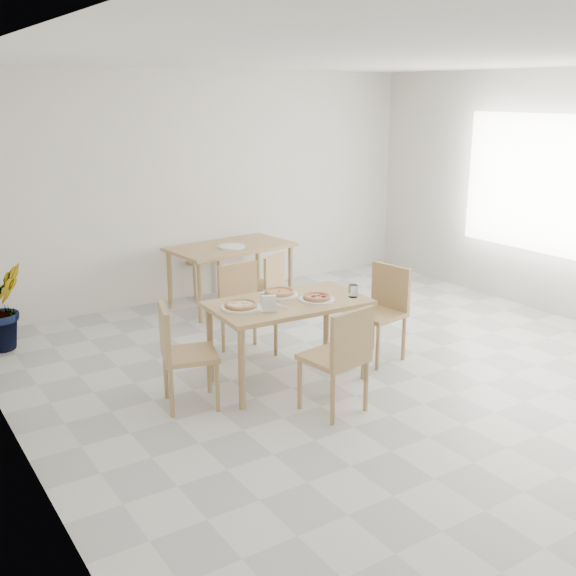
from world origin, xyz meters
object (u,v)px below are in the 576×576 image
tumbler_b (265,300)px  second_table (231,252)px  main_table (288,311)px  tumbler_a (353,291)px  plate_pepperoni (317,300)px  plate_margherita (280,294)px  plate_mushroom (241,307)px  napkin_holder (269,304)px  chair_south (341,353)px  potted_plant (3,307)px  chair_west (180,349)px  chair_east (382,306)px  chair_back_n (193,252)px  chair_north (244,302)px  pizza_mushroom (241,305)px  pizza_pepperoni (317,297)px  chair_back_s (267,282)px  pizza_margherita (279,292)px  plate_empty (231,247)px

tumbler_b → second_table: 2.44m
tumbler_b → main_table: bearing=-6.6°
tumbler_a → plate_pepperoni: bearing=165.3°
main_table → tumbler_b: bearing=176.8°
main_table → second_table: same height
plate_margherita → plate_mushroom: size_ratio=0.98×
plate_pepperoni → napkin_holder: napkin_holder is taller
chair_south → potted_plant: (-1.96, 3.04, -0.09)m
chair_west → chair_east: 2.11m
chair_back_n → main_table: bearing=-110.3°
napkin_holder → potted_plant: size_ratio=0.17×
chair_north → chair_west: chair_north is taller
plate_mushroom → napkin_holder: 0.27m
plate_margherita → tumbler_a: bearing=-37.5°
chair_south → tumbler_a: size_ratio=8.14×
chair_south → pizza_mushroom: (-0.44, 0.84, 0.26)m
chair_west → pizza_pepperoni: chair_west is taller
chair_back_n → plate_mushroom: bearing=-118.5°
plate_mushroom → chair_back_s: 1.95m
chair_west → chair_south: bearing=-112.8°
plate_pepperoni → chair_back_n: bearing=84.3°
plate_margherita → pizza_pepperoni: (0.19, -0.32, 0.02)m
pizza_pepperoni → tumbler_a: tumbler_a is taller
chair_south → chair_back_n: bearing=-106.2°
chair_east → tumbler_b: chair_east is taller
chair_south → chair_back_s: (0.75, 2.35, -0.08)m
chair_north → chair_back_s: chair_north is taller
napkin_holder → chair_west: bearing=-169.9°
chair_south → chair_north: (0.04, 1.62, -0.01)m
pizza_margherita → chair_back_s: (0.71, 1.37, -0.33)m
chair_north → pizza_mushroom: chair_north is taller
chair_south → chair_west: chair_south is taller
napkin_holder → pizza_margherita: bearing=73.2°
plate_empty → second_table: bearing=67.7°
main_table → tumbler_b: size_ratio=15.57×
main_table → plate_pepperoni: plate_pepperoni is taller
plate_margherita → plate_empty: bearing=73.4°
chair_east → pizza_mushroom: (-1.52, 0.08, 0.25)m
chair_south → chair_north: 1.62m
chair_west → plate_empty: size_ratio=2.76×
pizza_pepperoni → tumbler_a: bearing=-14.7°
chair_east → plate_margherita: 1.09m
chair_north → plate_mushroom: bearing=-123.8°
plate_mushroom → chair_north: bearing=58.9°
pizza_margherita → pizza_mushroom: same height
napkin_holder → chair_south: bearing=-38.9°
main_table → plate_pepperoni: 0.28m
chair_east → second_table: bearing=-179.4°
chair_east → pizza_pepperoni: size_ratio=2.95×
pizza_margherita → plate_margherita: bearing=-90.0°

